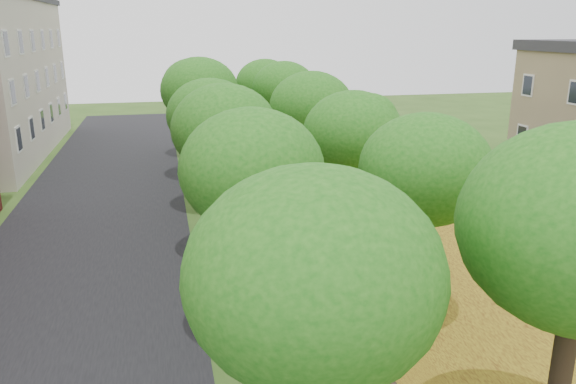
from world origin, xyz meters
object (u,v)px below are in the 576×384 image
bench (358,354)px  car_grey (493,193)px  car_white (457,173)px  car_red (516,204)px

bench → car_grey: car_grey is taller
bench → car_white: size_ratio=0.32×
bench → car_white: 18.51m
car_grey → car_white: 3.48m
car_red → car_grey: size_ratio=0.89×
car_red → car_grey: bearing=14.6°
car_grey → car_white: (0.03, 3.48, 0.13)m
car_red → car_white: 5.30m
bench → car_red: car_red is taller
bench → car_grey: (10.91, 11.45, 0.21)m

